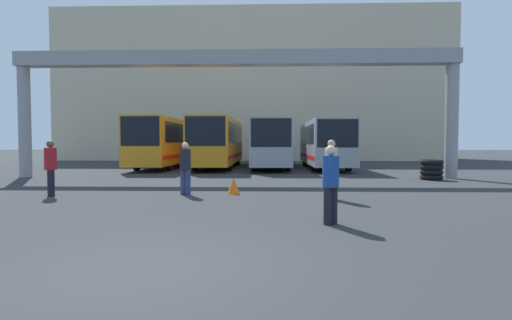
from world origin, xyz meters
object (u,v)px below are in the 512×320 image
Objects in this scene: bus_slot_0 at (166,140)px; bus_slot_3 at (324,142)px; traffic_cone at (234,186)px; pedestrian_near_right at (331,183)px; pedestrian_near_center at (331,168)px; bus_slot_1 at (219,141)px; tire_stack at (432,170)px; pedestrian_mid_right at (51,167)px; bus_slot_2 at (271,141)px; pedestrian_far_center at (185,167)px.

bus_slot_0 is 11.09m from bus_slot_3.
bus_slot_3 is at bearing 70.42° from traffic_cone.
bus_slot_0 reaches higher than pedestrian_near_right.
pedestrian_near_right is at bearing -131.83° from pedestrian_near_center.
pedestrian_near_center is (0.60, 3.79, 0.08)m from pedestrian_near_right.
bus_slot_1 reaches higher than traffic_cone.
tire_stack is (11.27, -9.29, -1.44)m from bus_slot_1.
pedestrian_mid_right is at bearing 144.28° from pedestrian_near_center.
bus_slot_0 is at bearing -177.61° from bus_slot_2.
pedestrian_far_center is at bearing -86.57° from pedestrian_near_right.
bus_slot_0 is 15.43m from pedestrian_far_center.
pedestrian_near_right is 1.62× the size of tire_stack.
traffic_cone is (-2.52, 5.04, -0.62)m from pedestrian_near_right.
bus_slot_0 is 6.31× the size of pedestrian_mid_right.
pedestrian_near_center is at bearing -59.68° from bus_slot_0.
pedestrian_near_right is 0.93× the size of pedestrian_mid_right.
bus_slot_1 reaches higher than pedestrian_near_center.
bus_slot_3 reaches higher than tire_stack.
bus_slot_2 is at bearing -123.93° from pedestrian_near_right.
pedestrian_far_center is (0.78, -15.12, -0.99)m from bus_slot_1.
bus_slot_0 is 15.77m from traffic_cone.
pedestrian_far_center is at bearing 135.51° from pedestrian_near_center.
pedestrian_near_center is at bearing -21.78° from traffic_cone.
pedestrian_far_center is at bearing -73.12° from bus_slot_0.
pedestrian_near_center is 8.94m from tire_stack.
traffic_cone is (-5.01, -14.10, -1.55)m from bus_slot_3.
bus_slot_1 is 6.67× the size of pedestrian_near_center.
bus_slot_0 is 3.71m from bus_slot_1.
pedestrian_near_center is at bearing -130.33° from tire_stack.
pedestrian_far_center is 0.96× the size of pedestrian_near_center.
bus_slot_3 reaches higher than pedestrian_far_center.
pedestrian_far_center is at bearing -87.05° from bus_slot_1.
pedestrian_near_right is 9.43m from pedestrian_mid_right.
pedestrian_mid_right is (-4.31, -0.52, 0.03)m from pedestrian_far_center.
bus_slot_1 is at bearing 5.96° from bus_slot_0.
bus_slot_2 is at bearing -87.10° from pedestrian_far_center.
pedestrian_near_center is 3.43m from traffic_cone.
pedestrian_near_center is (1.80, -16.01, -0.88)m from bus_slot_2.
bus_slot_0 reaches higher than pedestrian_far_center.
pedestrian_far_center is 12.01m from tire_stack.
pedestrian_near_center is (9.19, -15.71, -0.95)m from bus_slot_0.
bus_slot_0 is at bearing -174.04° from bus_slot_1.
tire_stack is (14.96, -8.90, -1.45)m from bus_slot_0.
traffic_cone is at bearing -95.11° from bus_slot_2.
bus_slot_3 reaches higher than pedestrian_near_right.
pedestrian_far_center is (4.47, -14.74, -0.99)m from bus_slot_0.
pedestrian_far_center is at bearing -150.92° from tire_stack.
bus_slot_2 is 6.65× the size of pedestrian_mid_right.
bus_slot_2 is at bearing 2.39° from bus_slot_0.
traffic_cone is (-1.32, -14.77, -1.58)m from bus_slot_2.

